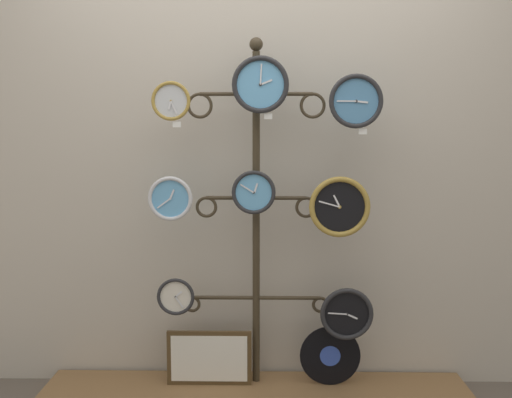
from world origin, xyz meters
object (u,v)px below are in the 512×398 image
(clock_top_center, at_px, (260,85))
(picture_frame, at_px, (209,358))
(clock_middle_right, at_px, (340,207))
(display_stand, at_px, (256,262))
(clock_top_right, at_px, (356,101))
(clock_top_left, at_px, (171,101))
(clock_middle_center, at_px, (254,192))
(clock_bottom_left, at_px, (176,296))
(vinyl_record, at_px, (330,356))
(clock_bottom_right, at_px, (347,314))
(clock_middle_left, at_px, (170,199))

(clock_top_center, bearing_deg, picture_frame, 171.52)
(clock_top_center, distance_m, clock_middle_right, 0.71)
(display_stand, relative_size, clock_top_right, 6.95)
(clock_top_left, xyz_separation_m, clock_middle_right, (0.83, -0.02, -0.52))
(picture_frame, bearing_deg, clock_middle_center, -4.74)
(clock_bottom_left, xyz_separation_m, vinyl_record, (0.79, 0.05, -0.33))
(clock_top_left, height_order, clock_bottom_right, clock_top_left)
(display_stand, bearing_deg, clock_middle_right, -14.86)
(clock_top_center, height_order, clock_middle_right, clock_top_center)
(clock_top_center, distance_m, clock_top_right, 0.47)
(clock_top_right, height_order, clock_middle_left, clock_top_right)
(clock_top_center, bearing_deg, clock_middle_left, 177.92)
(clock_middle_left, height_order, clock_middle_center, clock_middle_center)
(clock_middle_right, bearing_deg, display_stand, 165.14)
(clock_middle_left, xyz_separation_m, clock_bottom_left, (0.02, -0.02, -0.50))
(clock_top_center, relative_size, vinyl_record, 0.89)
(display_stand, height_order, clock_middle_left, display_stand)
(clock_top_center, xyz_separation_m, clock_bottom_left, (-0.43, -0.01, -1.06))
(clock_top_center, distance_m, clock_middle_left, 0.72)
(clock_top_center, relative_size, clock_middle_center, 1.27)
(clock_middle_right, height_order, clock_bottom_left, clock_middle_right)
(clock_middle_center, xyz_separation_m, clock_bottom_left, (-0.39, -0.03, -0.53))
(clock_middle_right, distance_m, picture_frame, 1.04)
(vinyl_record, height_order, picture_frame, vinyl_record)
(display_stand, bearing_deg, clock_bottom_right, -13.54)
(clock_top_left, relative_size, vinyl_record, 0.61)
(clock_top_center, bearing_deg, clock_bottom_left, -179.15)
(clock_bottom_right, bearing_deg, vinyl_record, 140.51)
(clock_bottom_left, xyz_separation_m, clock_bottom_right, (0.87, -0.01, -0.08))
(clock_top_center, xyz_separation_m, clock_bottom_right, (0.44, -0.01, -1.14))
(vinyl_record, distance_m, picture_frame, 0.63)
(clock_middle_left, height_order, clock_bottom_left, clock_middle_left)
(clock_bottom_right, bearing_deg, clock_middle_center, 175.75)
(clock_top_right, height_order, clock_middle_center, clock_top_right)
(clock_middle_right, height_order, vinyl_record, clock_middle_right)
(clock_top_right, xyz_separation_m, clock_middle_center, (-0.50, 0.02, -0.45))
(clock_bottom_right, xyz_separation_m, vinyl_record, (-0.07, 0.06, -0.24))
(clock_top_left, relative_size, clock_top_right, 0.73)
(clock_middle_center, relative_size, clock_bottom_right, 0.82)
(vinyl_record, bearing_deg, clock_middle_left, -177.93)
(clock_bottom_left, distance_m, vinyl_record, 0.86)
(clock_bottom_left, distance_m, clock_bottom_right, 0.87)
(clock_top_left, height_order, vinyl_record, clock_top_left)
(clock_middle_center, bearing_deg, clock_middle_left, -179.45)
(clock_middle_center, bearing_deg, clock_top_right, -1.89)
(clock_top_right, distance_m, clock_bottom_right, 1.06)
(display_stand, height_order, clock_top_left, display_stand)
(clock_top_left, bearing_deg, clock_middle_right, -1.34)
(clock_middle_right, bearing_deg, clock_bottom_left, 179.46)
(clock_middle_left, relative_size, clock_middle_center, 1.02)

